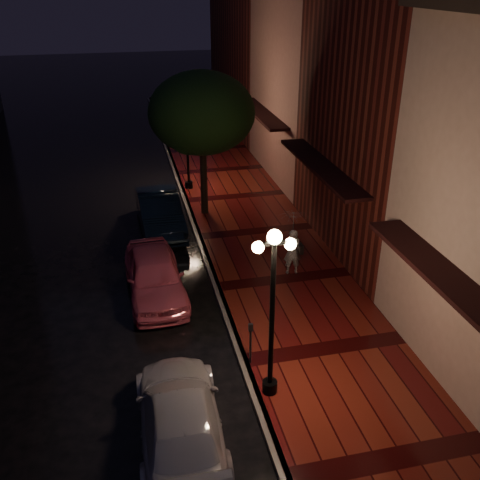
{
  "coord_description": "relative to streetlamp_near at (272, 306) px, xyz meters",
  "views": [
    {
      "loc": [
        -2.54,
        -14.49,
        9.18
      ],
      "look_at": [
        0.91,
        0.68,
        1.4
      ],
      "focal_mm": 40.0,
      "sensor_mm": 36.0,
      "label": 1
    }
  ],
  "objects": [
    {
      "name": "ground",
      "position": [
        -0.35,
        5.0,
        -2.6
      ],
      "size": [
        120.0,
        120.0,
        0.0
      ],
      "primitive_type": "plane",
      "color": "black",
      "rests_on": "ground"
    },
    {
      "name": "sidewalk",
      "position": [
        1.9,
        5.0,
        -2.53
      ],
      "size": [
        4.5,
        60.0,
        0.15
      ],
      "primitive_type": "cube",
      "color": "#420B0C",
      "rests_on": "ground"
    },
    {
      "name": "curb",
      "position": [
        -0.35,
        5.0,
        -2.53
      ],
      "size": [
        0.25,
        60.0,
        0.15
      ],
      "primitive_type": "cube",
      "color": "#595451",
      "rests_on": "ground"
    },
    {
      "name": "storefront_mid",
      "position": [
        6.65,
        7.0,
        2.9
      ],
      "size": [
        5.0,
        8.0,
        11.0
      ],
      "primitive_type": "cube",
      "color": "#511914",
      "rests_on": "ground"
    },
    {
      "name": "storefront_far",
      "position": [
        6.65,
        15.0,
        1.9
      ],
      "size": [
        5.0,
        8.0,
        9.0
      ],
      "primitive_type": "cube",
      "color": "#8C5951",
      "rests_on": "ground"
    },
    {
      "name": "storefront_extra",
      "position": [
        6.65,
        25.0,
        2.4
      ],
      "size": [
        5.0,
        12.0,
        10.0
      ],
      "primitive_type": "cube",
      "color": "#511914",
      "rests_on": "ground"
    },
    {
      "name": "streetlamp_near",
      "position": [
        0.0,
        0.0,
        0.0
      ],
      "size": [
        0.96,
        0.36,
        4.31
      ],
      "color": "black",
      "rests_on": "sidewalk"
    },
    {
      "name": "streetlamp_far",
      "position": [
        0.0,
        14.0,
        0.0
      ],
      "size": [
        0.96,
        0.36,
        4.31
      ],
      "color": "black",
      "rests_on": "sidewalk"
    },
    {
      "name": "street_tree",
      "position": [
        0.26,
        10.99,
        1.64
      ],
      "size": [
        4.16,
        4.16,
        5.8
      ],
      "color": "black",
      "rests_on": "sidewalk"
    },
    {
      "name": "pink_car",
      "position": [
        -2.3,
        5.19,
        -1.87
      ],
      "size": [
        1.89,
        4.33,
        1.45
      ],
      "primitive_type": "imported",
      "rotation": [
        0.0,
        0.0,
        0.04
      ],
      "color": "#E65E79",
      "rests_on": "ground"
    },
    {
      "name": "navy_car",
      "position": [
        -1.69,
        10.07,
        -1.86
      ],
      "size": [
        1.74,
        4.54,
        1.48
      ],
      "primitive_type": "imported",
      "rotation": [
        0.0,
        0.0,
        0.04
      ],
      "color": "black",
      "rests_on": "ground"
    },
    {
      "name": "silver_car",
      "position": [
        -2.25,
        -0.9,
        -1.95
      ],
      "size": [
        1.93,
        4.5,
        1.29
      ],
      "primitive_type": "imported",
      "rotation": [
        0.0,
        0.0,
        3.11
      ],
      "color": "#B9B8C0",
      "rests_on": "ground"
    },
    {
      "name": "woman_with_umbrella",
      "position": [
        2.26,
        5.35,
        -0.98
      ],
      "size": [
        0.93,
        0.94,
        2.23
      ],
      "rotation": [
        0.0,
        0.0,
        3.07
      ],
      "color": "white",
      "rests_on": "sidewalk"
    },
    {
      "name": "parking_meter",
      "position": [
        -0.2,
        1.14,
        -1.72
      ],
      "size": [
        0.11,
        0.08,
        1.21
      ],
      "rotation": [
        0.0,
        0.0,
        -0.01
      ],
      "color": "black",
      "rests_on": "sidewalk"
    }
  ]
}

